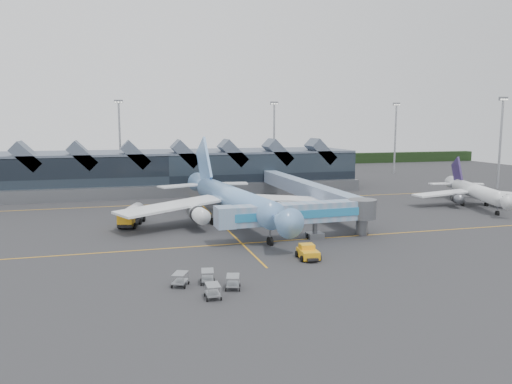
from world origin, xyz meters
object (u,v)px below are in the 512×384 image
object	(u,v)px
jet_bridge	(308,213)
fuel_truck	(132,214)
pushback_tug	(308,253)
main_airliner	(231,198)
regional_jet	(475,191)

from	to	relation	value
jet_bridge	fuel_truck	world-z (taller)	jet_bridge
jet_bridge	pushback_tug	bearing A→B (deg)	-114.18
main_airliner	pushback_tug	world-z (taller)	main_airliner
regional_jet	main_airliner	bearing A→B (deg)	-159.10
regional_jet	jet_bridge	xyz separation A→B (m)	(-41.95, -17.54, 0.74)
main_airliner	jet_bridge	size ratio (longest dim) A/B	1.82
main_airliner	regional_jet	distance (m)	50.01
regional_jet	pushback_tug	size ratio (longest dim) A/B	6.69
main_airliner	fuel_truck	distance (m)	16.06
main_airliner	fuel_truck	xyz separation A→B (m)	(-15.65, 2.71, -2.38)
main_airliner	jet_bridge	bearing A→B (deg)	-66.77
regional_jet	pushback_tug	distance (m)	53.21
fuel_truck	pushback_tug	xyz separation A→B (m)	(19.79, -26.34, -0.97)
fuel_truck	jet_bridge	bearing A→B (deg)	-18.32
regional_jet	fuel_truck	xyz separation A→B (m)	(-65.53, -0.77, -1.21)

